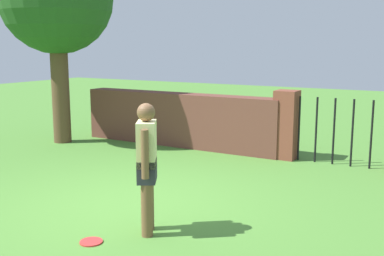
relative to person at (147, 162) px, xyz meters
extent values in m
plane|color=#4C8433|center=(-0.86, 0.78, -0.90)|extent=(40.00, 40.00, 0.00)
cube|color=brown|center=(-2.36, 4.60, -0.29)|extent=(4.91, 0.50, 1.21)
cylinder|color=brown|center=(-5.00, 3.53, 0.44)|extent=(0.41, 0.41, 2.67)
cylinder|color=brown|center=(0.06, -0.09, -0.47)|extent=(0.14, 0.14, 0.85)
cylinder|color=brown|center=(-0.06, 0.09, -0.47)|extent=(0.14, 0.14, 0.85)
cube|color=#2D2D38|center=(0.00, 0.00, -0.10)|extent=(0.37, 0.42, 0.28)
cube|color=beige|center=(0.00, 0.00, 0.23)|extent=(0.37, 0.42, 0.55)
sphere|color=brown|center=(0.00, 0.00, 0.61)|extent=(0.22, 0.22, 0.22)
cylinder|color=brown|center=(0.11, -0.19, 0.15)|extent=(0.09, 0.09, 0.58)
cylinder|color=brown|center=(-0.11, 0.19, 0.15)|extent=(0.09, 0.09, 0.58)
cube|color=brown|center=(0.19, 4.60, -0.20)|extent=(0.44, 0.44, 1.40)
cylinder|color=black|center=(0.46, 4.60, -0.25)|extent=(0.04, 0.04, 1.30)
cylinder|color=black|center=(0.81, 4.60, -0.25)|extent=(0.04, 0.04, 1.30)
cylinder|color=black|center=(1.15, 4.60, -0.25)|extent=(0.04, 0.04, 1.30)
cylinder|color=black|center=(1.50, 4.60, -0.25)|extent=(0.04, 0.04, 1.30)
cylinder|color=black|center=(1.84, 4.60, -0.25)|extent=(0.04, 0.04, 1.30)
cylinder|color=red|center=(-0.40, -0.59, -0.89)|extent=(0.27, 0.27, 0.02)
camera|label=1|loc=(3.24, -4.52, 1.40)|focal=44.01mm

